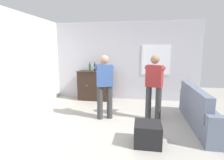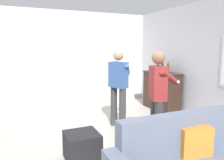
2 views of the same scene
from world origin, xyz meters
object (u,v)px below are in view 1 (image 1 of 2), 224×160
object	(u,v)px
ottoman	(148,134)
person_standing_left	(105,84)
sideboard_cabinet	(95,85)
bottle_wine_green	(101,68)
couch	(200,112)
bottle_liquor_amber	(95,67)
person_standing_right	(154,84)
bottle_spirits_clear	(90,67)

from	to	relation	value
ottoman	person_standing_left	world-z (taller)	person_standing_left
sideboard_cabinet	bottle_wine_green	world-z (taller)	bottle_wine_green
couch	ottoman	bearing A→B (deg)	-139.51
bottle_wine_green	bottle_liquor_amber	bearing A→B (deg)	-177.70
bottle_wine_green	bottle_liquor_amber	distance (m)	0.23
sideboard_cabinet	person_standing_right	size ratio (longest dim) A/B	0.73
bottle_spirits_clear	person_standing_right	xyz separation A→B (m)	(2.15, -1.53, -0.25)
sideboard_cabinet	bottle_spirits_clear	distance (m)	0.68
sideboard_cabinet	ottoman	distance (m)	3.35
ottoman	bottle_spirits_clear	bearing A→B (deg)	125.13
bottle_liquor_amber	ottoman	size ratio (longest dim) A/B	0.61
bottle_liquor_amber	person_standing_left	size ratio (longest dim) A/B	0.18
sideboard_cabinet	ottoman	size ratio (longest dim) A/B	2.40
bottle_spirits_clear	person_standing_left	distance (m)	1.89
bottle_wine_green	person_standing_right	xyz separation A→B (m)	(1.74, -1.56, -0.25)
person_standing_right	bottle_liquor_amber	bearing A→B (deg)	141.81
sideboard_cabinet	bottle_liquor_amber	bearing A→B (deg)	49.55
ottoman	person_standing_left	bearing A→B (deg)	133.39
bottle_wine_green	ottoman	bearing A→B (deg)	-61.12
bottle_liquor_amber	ottoman	bearing A→B (deg)	-57.58
bottle_spirits_clear	person_standing_right	world-z (taller)	person_standing_right
ottoman	person_standing_right	distance (m)	1.47
bottle_wine_green	person_standing_right	bearing A→B (deg)	-41.86
sideboard_cabinet	bottle_liquor_amber	world-z (taller)	bottle_liquor_amber
couch	person_standing_left	bearing A→B (deg)	178.31
bottle_wine_green	person_standing_right	distance (m)	2.35
sideboard_cabinet	bottle_spirits_clear	size ratio (longest dim) A/B	3.97
person_standing_left	ottoman	bearing A→B (deg)	-46.61
person_standing_right	sideboard_cabinet	bearing A→B (deg)	142.05
bottle_wine_green	person_standing_right	size ratio (longest dim) A/B	0.18
couch	person_standing_right	size ratio (longest dim) A/B	1.37
ottoman	bottle_liquor_amber	bearing A→B (deg)	122.42
sideboard_cabinet	person_standing_left	world-z (taller)	person_standing_left
person_standing_left	sideboard_cabinet	bearing A→B (deg)	113.20
couch	ottoman	world-z (taller)	couch
sideboard_cabinet	person_standing_right	bearing A→B (deg)	-37.95
couch	person_standing_left	xyz separation A→B (m)	(-2.34, 0.07, 0.59)
couch	ottoman	size ratio (longest dim) A/B	4.54
bottle_spirits_clear	ottoman	distance (m)	3.55
ottoman	couch	bearing A→B (deg)	40.49
person_standing_left	bottle_liquor_amber	bearing A→B (deg)	112.90
ottoman	person_standing_left	size ratio (longest dim) A/B	0.30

